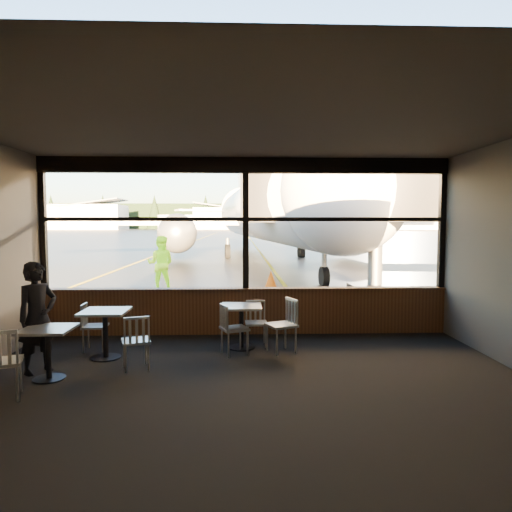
{
  "coord_description": "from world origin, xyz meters",
  "views": [
    {
      "loc": [
        -0.13,
        -9.04,
        2.2
      ],
      "look_at": [
        0.24,
        1.0,
        1.5
      ],
      "focal_mm": 32.0,
      "sensor_mm": 36.0,
      "label": 1
    }
  ],
  "objects": [
    {
      "name": "mullion_right",
      "position": [
        3.95,
        0.0,
        2.2
      ],
      "size": [
        0.12,
        0.12,
        2.6
      ],
      "primitive_type": "cube",
      "color": "black",
      "rests_on": "ground"
    },
    {
      "name": "wall_back",
      "position": [
        0.0,
        -6.0,
        1.75
      ],
      "size": [
        8.0,
        0.04,
        3.5
      ],
      "primitive_type": "cube",
      "color": "#4F493F",
      "rests_on": "ground"
    },
    {
      "name": "window_sill",
      "position": [
        0.0,
        0.0,
        0.45
      ],
      "size": [
        8.0,
        0.28,
        0.9
      ],
      "primitive_type": "cube",
      "color": "#553019",
      "rests_on": "ground"
    },
    {
      "name": "chair_near_e",
      "position": [
        0.59,
        -1.36,
        0.47
      ],
      "size": [
        0.67,
        0.67,
        0.94
      ],
      "primitive_type": null,
      "rotation": [
        0.0,
        0.0,
        1.97
      ],
      "color": "beige",
      "rests_on": "carpet_floor"
    },
    {
      "name": "chair_near_w",
      "position": [
        -0.21,
        -1.46,
        0.44
      ],
      "size": [
        0.61,
        0.61,
        0.87
      ],
      "primitive_type": null,
      "rotation": [
        0.0,
        0.0,
        -1.2
      ],
      "color": "#B2ACA0",
      "rests_on": "carpet_floor"
    },
    {
      "name": "chair_left_s",
      "position": [
        -3.1,
        -3.31,
        0.46
      ],
      "size": [
        0.65,
        0.65,
        0.93
      ],
      "primitive_type": null,
      "rotation": [
        0.0,
        0.0,
        0.34
      ],
      "color": "beige",
      "rests_on": "carpet_floor"
    },
    {
      "name": "fuel_tank_c",
      "position": [
        -10.0,
        182.0,
        3.0
      ],
      "size": [
        8.0,
        8.0,
        6.0
      ],
      "primitive_type": "cylinder",
      "color": "silver",
      "rests_on": "ground_plane"
    },
    {
      "name": "cafe_table_left",
      "position": [
        -2.83,
        -2.61,
        0.37
      ],
      "size": [
        0.68,
        0.68,
        0.74
      ],
      "primitive_type": null,
      "color": "#A39D96",
      "rests_on": "carpet_floor"
    },
    {
      "name": "hangar_left",
      "position": [
        -70.0,
        180.0,
        5.5
      ],
      "size": [
        45.0,
        18.0,
        11.0
      ],
      "primitive_type": null,
      "color": "silver",
      "rests_on": "ground_plane"
    },
    {
      "name": "mullion_centre",
      "position": [
        0.0,
        0.0,
        2.2
      ],
      "size": [
        0.12,
        0.12,
        2.6
      ],
      "primitive_type": "cube",
      "color": "black",
      "rests_on": "ground"
    },
    {
      "name": "hangar_mid",
      "position": [
        0.0,
        185.0,
        5.0
      ],
      "size": [
        38.0,
        15.0,
        10.0
      ],
      "primitive_type": null,
      "color": "silver",
      "rests_on": "ground_plane"
    },
    {
      "name": "ceiling",
      "position": [
        0.0,
        -3.0,
        3.5
      ],
      "size": [
        8.0,
        6.0,
        0.04
      ],
      "primitive_type": "cube",
      "color": "#38332D",
      "rests_on": "ground"
    },
    {
      "name": "jet_bridge",
      "position": [
        3.6,
        5.5,
        2.45
      ],
      "size": [
        9.17,
        11.21,
        4.89
      ],
      "primitive_type": null,
      "color": "#28282A",
      "rests_on": "ground_plane"
    },
    {
      "name": "ground_crew",
      "position": [
        -2.69,
        5.87,
        0.91
      ],
      "size": [
        0.9,
        0.71,
        1.83
      ],
      "primitive_type": "imported",
      "rotation": [
        0.0,
        0.0,
        3.12
      ],
      "color": "#BFF219",
      "rests_on": "ground_plane"
    },
    {
      "name": "treeline",
      "position": [
        0.0,
        210.0,
        6.0
      ],
      "size": [
        360.0,
        3.0,
        12.0
      ],
      "primitive_type": "cube",
      "color": "black",
      "rests_on": "ground_plane"
    },
    {
      "name": "chair_mid_w",
      "position": [
        -2.64,
        -1.11,
        0.42
      ],
      "size": [
        0.48,
        0.48,
        0.84
      ],
      "primitive_type": null,
      "rotation": [
        0.0,
        0.0,
        -1.52
      ],
      "color": "#B3ADA1",
      "rests_on": "carpet_floor"
    },
    {
      "name": "cone_nose",
      "position": [
        0.99,
        6.96,
        0.28
      ],
      "size": [
        0.41,
        0.41,
        0.57
      ],
      "primitive_type": "cone",
      "color": "#E05007",
      "rests_on": "ground_plane"
    },
    {
      "name": "chair_mid_s",
      "position": [
        -1.7,
        -2.18,
        0.43
      ],
      "size": [
        0.59,
        0.59,
        0.85
      ],
      "primitive_type": null,
      "rotation": [
        0.0,
        0.0,
        0.32
      ],
      "color": "#AAA69A",
      "rests_on": "carpet_floor"
    },
    {
      "name": "airliner",
      "position": [
        1.67,
        20.12,
        5.93
      ],
      "size": [
        36.0,
        41.81,
        11.87
      ],
      "primitive_type": null,
      "rotation": [
        0.0,
        0.0,
        0.1
      ],
      "color": "white",
      "rests_on": "ground_plane"
    },
    {
      "name": "cafe_table_near",
      "position": [
        -0.09,
        -1.08,
        0.39
      ],
      "size": [
        0.7,
        0.7,
        0.77
      ],
      "primitive_type": null,
      "color": "#AAA69C",
      "rests_on": "carpet_floor"
    },
    {
      "name": "carpet_floor",
      "position": [
        0.0,
        -3.0,
        0.01
      ],
      "size": [
        8.0,
        6.0,
        0.01
      ],
      "primitive_type": "cube",
      "color": "black",
      "rests_on": "ground"
    },
    {
      "name": "ground_plane",
      "position": [
        0.0,
        120.0,
        0.0
      ],
      "size": [
        520.0,
        520.0,
        0.0
      ],
      "primitive_type": "plane",
      "color": "black",
      "rests_on": "ground"
    },
    {
      "name": "fuel_tank_a",
      "position": [
        -30.0,
        182.0,
        3.0
      ],
      "size": [
        8.0,
        8.0,
        6.0
      ],
      "primitive_type": "cylinder",
      "color": "silver",
      "rests_on": "ground_plane"
    },
    {
      "name": "window_transom",
      "position": [
        0.0,
        0.0,
        2.3
      ],
      "size": [
        8.0,
        0.1,
        0.08
      ],
      "primitive_type": "cube",
      "color": "black",
      "rests_on": "ground"
    },
    {
      "name": "window_header",
      "position": [
        0.0,
        0.0,
        3.35
      ],
      "size": [
        8.0,
        0.18,
        0.3
      ],
      "primitive_type": "cube",
      "color": "black",
      "rests_on": "ground"
    },
    {
      "name": "chair_near_n",
      "position": [
        0.17,
        -0.91,
        0.41
      ],
      "size": [
        0.46,
        0.46,
        0.82
      ],
      "primitive_type": null,
      "rotation": [
        0.0,
        0.0,
        3.18
      ],
      "color": "#B7B2A5",
      "rests_on": "carpet_floor"
    },
    {
      "name": "cafe_table_mid",
      "position": [
        -2.32,
        -1.61,
        0.4
      ],
      "size": [
        0.73,
        0.73,
        0.8
      ],
      "primitive_type": null,
      "color": "gray",
      "rests_on": "carpet_floor"
    },
    {
      "name": "mullion_left",
      "position": [
        -3.95,
        0.0,
        2.2
      ],
      "size": [
        0.12,
        0.12,
        2.6
      ],
      "primitive_type": "cube",
      "color": "black",
      "rests_on": "ground"
    },
    {
      "name": "passenger",
      "position": [
        -3.1,
        -2.29,
        0.83
      ],
      "size": [
        0.68,
        0.72,
        1.66
      ],
      "primitive_type": "imported",
      "rotation": [
        0.0,
        0.0,
        0.94
      ],
      "color": "black",
      "rests_on": "carpet_floor"
    },
    {
      "name": "hangar_right",
      "position": [
        60.0,
        178.0,
        6.0
      ],
      "size": [
        50.0,
        20.0,
        12.0
      ],
      "primitive_type": null,
      "color": "silver",
      "rests_on": "ground_plane"
    },
    {
      "name": "fuel_tank_b",
      "position": [
        -20.0,
        182.0,
        3.0
      ],
      "size": [
        8.0,
        8.0,
        6.0
      ],
      "primitive_type": "cylinder",
      "color": "silver",
      "rests_on": "ground_plane"
    }
  ]
}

